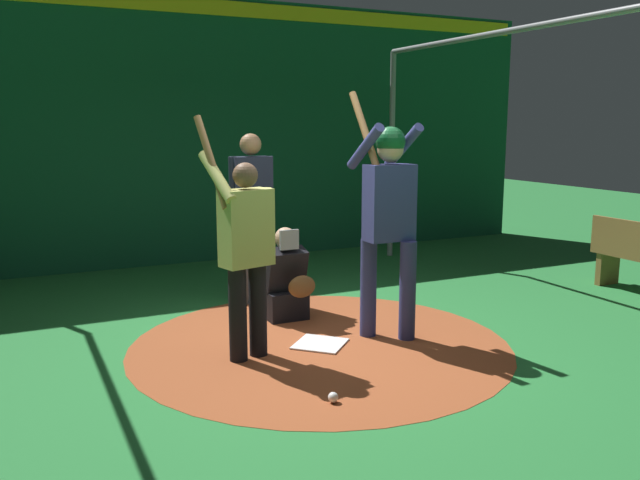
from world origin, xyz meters
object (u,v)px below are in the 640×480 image
(catcher, at_px, (286,283))
(home_plate, at_px, (320,344))
(visitor, at_px, (246,247))
(baseball_0, at_px, (333,397))
(batter, at_px, (388,210))
(umpire, at_px, (252,208))

(catcher, bearing_deg, home_plate, -2.59)
(visitor, height_order, baseball_0, visitor)
(batter, xyz_separation_m, baseball_0, (1.09, -1.10, -1.14))
(home_plate, relative_size, visitor, 0.21)
(visitor, bearing_deg, catcher, 126.94)
(catcher, distance_m, baseball_0, 2.11)
(home_plate, height_order, batter, batter)
(umpire, xyz_separation_m, baseball_0, (2.75, -0.40, -1.00))
(home_plate, bearing_deg, catcher, 177.41)
(catcher, relative_size, visitor, 0.46)
(home_plate, height_order, catcher, catcher)
(baseball_0, bearing_deg, batter, 134.84)
(visitor, relative_size, baseball_0, 27.20)
(home_plate, xyz_separation_m, visitor, (0.02, -0.69, 0.94))
(batter, height_order, umpire, batter)
(umpire, bearing_deg, batter, 22.76)
(home_plate, bearing_deg, visitor, -88.07)
(home_plate, relative_size, catcher, 0.45)
(baseball_0, bearing_deg, umpire, 171.65)
(home_plate, bearing_deg, umpire, -178.31)
(home_plate, distance_m, umpire, 1.90)
(umpire, distance_m, visitor, 1.75)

